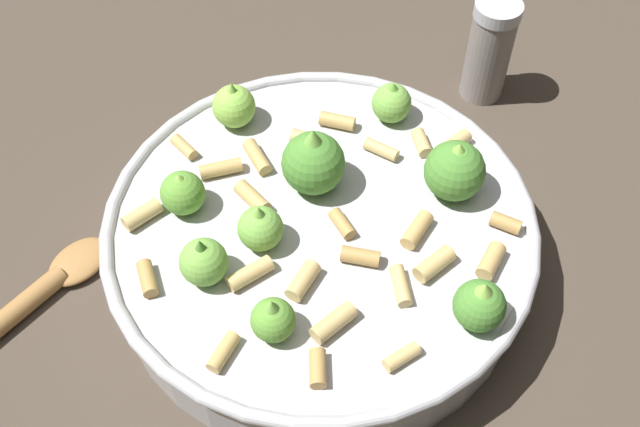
# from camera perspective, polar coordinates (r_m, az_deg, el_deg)

# --- Properties ---
(ground_plane) EXTENTS (2.40, 2.40, 0.00)m
(ground_plane) POSITION_cam_1_polar(r_m,az_deg,el_deg) (0.60, 0.00, -3.70)
(ground_plane) COLOR #42382D
(cooking_pan) EXTENTS (0.32, 0.32, 0.11)m
(cooking_pan) POSITION_cam_1_polar(r_m,az_deg,el_deg) (0.57, 0.06, -1.68)
(cooking_pan) COLOR #B7B7BC
(cooking_pan) RESTS_ON ground
(pepper_shaker) EXTENTS (0.04, 0.04, 0.10)m
(pepper_shaker) POSITION_cam_1_polar(r_m,az_deg,el_deg) (0.71, 12.52, 11.83)
(pepper_shaker) COLOR gray
(pepper_shaker) RESTS_ON ground
(wooden_spoon) EXTENTS (0.20, 0.15, 0.02)m
(wooden_spoon) POSITION_cam_1_polar(r_m,az_deg,el_deg) (0.61, -22.78, -7.68)
(wooden_spoon) COLOR #9E703D
(wooden_spoon) RESTS_ON ground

